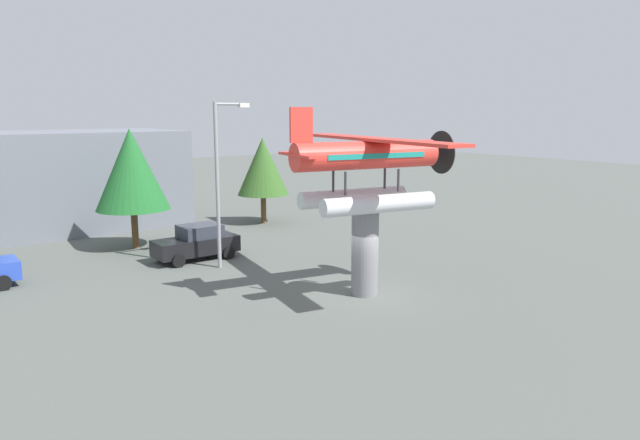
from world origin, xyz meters
The scene contains 8 objects.
ground_plane centered at (0.00, 0.00, 0.00)m, with size 140.00×140.00×0.00m, color #515651.
display_pedestal centered at (0.00, 0.00, 1.77)m, with size 1.10×1.10×3.54m, color slate.
floatplane_monument centered at (0.13, -0.02, 5.21)m, with size 7.13×10.42×4.00m.
car_mid_black centered at (-2.89, 9.47, 0.88)m, with size 4.20×2.02×1.76m.
streetlight_primary centered at (-2.53, 7.36, 4.54)m, with size 1.84×0.28×7.82m.
storefront_building centered at (-4.69, 22.00, 3.07)m, with size 11.54×7.82×6.14m, color slate.
tree_east centered at (-4.46, 13.84, 4.31)m, with size 3.92×3.92×6.50m.
tree_center_back centered at (5.01, 15.79, 3.79)m, with size 3.38×3.38×5.68m.
Camera 1 is at (-15.47, -17.30, 7.40)m, focal length 33.01 mm.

